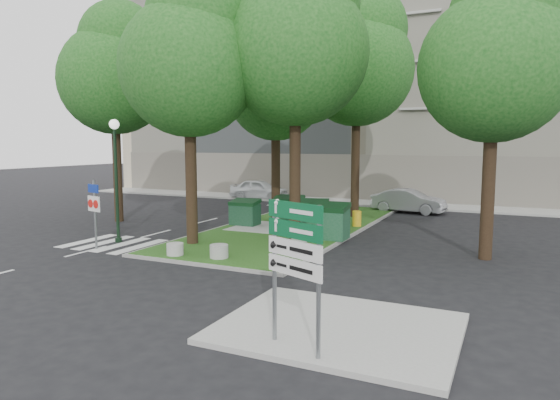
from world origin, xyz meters
The scene contains 26 objects.
ground centered at (0.00, 0.00, 0.00)m, with size 120.00×120.00×0.00m, color black.
median_island centered at (0.50, 8.00, 0.06)m, with size 6.00×16.00×0.12m, color #214814.
median_kerb centered at (0.50, 8.00, 0.05)m, with size 6.30×16.30×0.10m, color gray.
sidewalk_corner centered at (6.50, -3.50, 0.06)m, with size 5.00×4.00×0.12m, color #999993.
building_sidewalk centered at (0.00, 18.50, 0.06)m, with size 42.00×3.00×0.12m, color #999993.
zebra_crossing centered at (-3.75, 1.50, 0.01)m, with size 5.00×3.00×0.01m, color silver.
apartment_building centered at (0.00, 26.00, 8.00)m, with size 41.00×12.00×16.00m, color tan.
tree_median_near_left centered at (-1.41, 2.56, 7.32)m, with size 5.20×5.20×10.53m.
tree_median_near_right centered at (2.09, 4.56, 7.99)m, with size 5.60×5.60×11.46m.
tree_median_mid centered at (-0.91, 9.06, 6.98)m, with size 4.80×4.80×9.99m.
tree_median_far centered at (2.29, 12.06, 8.32)m, with size 5.80×5.80×11.93m.
tree_street_left centered at (-8.41, 6.06, 7.65)m, with size 5.40×5.40×11.00m.
tree_street_right centered at (9.09, 5.06, 6.98)m, with size 5.00×5.00×10.06m.
dumpster_a centered at (-1.74, 7.15, 0.71)m, with size 1.33×0.93×1.24m.
dumpster_b centered at (-0.14, 8.71, 0.76)m, with size 1.59×1.25×1.33m.
dumpster_c centered at (1.46, 7.86, 0.75)m, with size 1.61×1.31×1.31m.
dumpster_d centered at (3.00, 5.66, 0.83)m, with size 1.60×1.13×1.48m.
bollard_left centered at (-0.82, 0.50, 0.33)m, with size 0.59×0.59×0.42m, color #AAAAA4.
bollard_right centered at (2.56, 3.62, 0.33)m, with size 0.59×0.59×0.42m, color gray.
bollard_mid centered at (0.79, 0.80, 0.35)m, with size 0.63×0.63×0.45m, color #9A9B96.
litter_bin centered at (3.20, 9.04, 0.48)m, with size 0.41×0.41×0.72m, color gold.
street_lamp centered at (-4.69, 1.87, 3.11)m, with size 0.39×0.39×4.95m.
traffic_sign_pole centered at (-4.50, 0.50, 1.69)m, with size 0.77×0.25×2.63m.
directional_sign centered at (6.15, -5.00, 1.99)m, with size 1.32×0.58×2.82m.
car_white centered at (-6.60, 17.92, 0.71)m, with size 1.68×4.17×1.42m, color white.
car_silver centered at (4.35, 15.50, 0.68)m, with size 1.45×4.15×1.37m, color #999AA0.
Camera 1 is at (9.77, -13.41, 4.04)m, focal length 32.00 mm.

